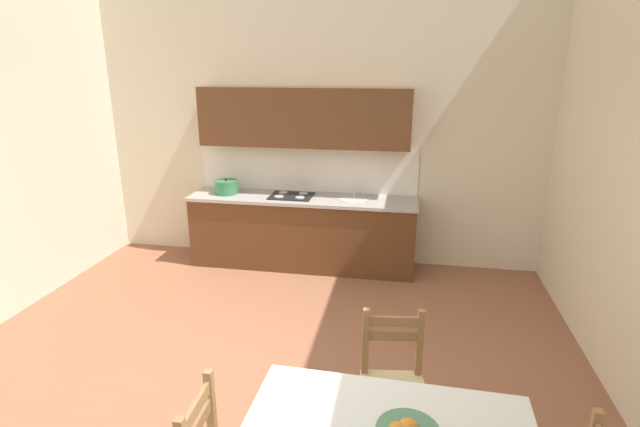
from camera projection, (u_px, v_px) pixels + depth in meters
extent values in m
cube|color=#935B42|center=(242.00, 414.00, 3.63)|extent=(6.11, 6.69, 0.10)
cube|color=beige|center=(318.00, 102.00, 5.94)|extent=(6.11, 0.12, 4.02)
cube|color=#56331C|center=(303.00, 233.00, 6.08)|extent=(2.77, 0.60, 0.86)
cube|color=#ADA8A3|center=(302.00, 199.00, 5.94)|extent=(2.80, 0.63, 0.04)
cube|color=white|center=(307.00, 170.00, 6.13)|extent=(2.77, 0.01, 0.55)
cube|color=#56331C|center=(304.00, 117.00, 5.78)|extent=(2.55, 0.34, 0.70)
cube|color=black|center=(298.00, 270.00, 5.94)|extent=(2.73, 0.02, 0.09)
cylinder|color=silver|center=(353.00, 200.00, 5.83)|extent=(0.34, 0.34, 0.02)
cylinder|color=silver|center=(354.00, 188.00, 5.93)|extent=(0.02, 0.02, 0.22)
cube|color=black|center=(291.00, 196.00, 5.96)|extent=(0.52, 0.42, 0.01)
cylinder|color=silver|center=(279.00, 197.00, 5.89)|extent=(0.11, 0.11, 0.01)
cylinder|color=silver|center=(300.00, 198.00, 5.84)|extent=(0.11, 0.11, 0.01)
cylinder|color=silver|center=(283.00, 192.00, 6.07)|extent=(0.11, 0.11, 0.01)
cylinder|color=silver|center=(303.00, 193.00, 6.03)|extent=(0.11, 0.11, 0.01)
cylinder|color=#337A4C|center=(226.00, 188.00, 6.06)|extent=(0.28, 0.28, 0.15)
cylinder|color=#337A4C|center=(226.00, 181.00, 6.04)|extent=(0.29, 0.29, 0.02)
sphere|color=black|center=(226.00, 179.00, 6.03)|extent=(0.04, 0.04, 0.04)
cube|color=white|center=(393.00, 389.00, 2.76)|extent=(1.43, 0.04, 0.12)
cube|color=#996B42|center=(196.00, 408.00, 2.38)|extent=(0.03, 0.32, 0.07)
cube|color=#996B42|center=(197.00, 426.00, 2.41)|extent=(0.03, 0.32, 0.07)
cube|color=#D1BC89|center=(393.00, 392.00, 3.13)|extent=(0.47, 0.47, 0.04)
cube|color=#996B42|center=(418.00, 372.00, 3.29)|extent=(0.05, 0.05, 0.93)
cube|color=#996B42|center=(365.00, 370.00, 3.30)|extent=(0.05, 0.05, 0.93)
cube|color=#996B42|center=(394.00, 321.00, 3.18)|extent=(0.32, 0.07, 0.07)
cube|color=#996B42|center=(393.00, 336.00, 3.21)|extent=(0.32, 0.07, 0.07)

